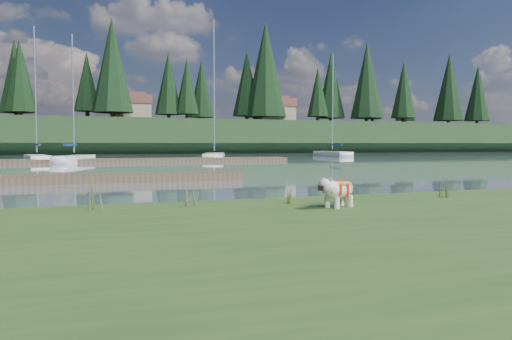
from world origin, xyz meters
name	(u,v)px	position (x,y,z in m)	size (l,w,h in m)	color
ground	(107,162)	(0.00, 30.00, 0.00)	(200.00, 200.00, 0.00)	gray
bank	(302,259)	(0.00, -6.00, 0.17)	(60.00, 9.00, 0.35)	#304F1E
ridge	(91,137)	(0.00, 73.00, 2.50)	(200.00, 20.00, 5.00)	black
bulldog	(338,189)	(1.96, -3.32, 0.68)	(0.88, 0.60, 0.52)	silver
dock_near	(28,180)	(-4.00, 9.00, 0.15)	(16.00, 2.00, 0.30)	#4C3D2C
dock_far	(133,160)	(2.00, 30.00, 0.15)	(26.00, 2.20, 0.30)	#4C3D2C
sailboat_bg_1	(36,158)	(-5.38, 33.44, 0.33)	(2.59, 7.42, 10.94)	silver
sailboat_bg_2	(77,158)	(-2.24, 30.71, 0.33)	(3.56, 6.59, 10.02)	silver
sailboat_bg_3	(215,156)	(10.34, 35.78, 0.32)	(4.40, 9.22, 13.25)	silver
sailboat_bg_5	(330,153)	(26.62, 42.75, 0.32)	(2.23, 8.75, 12.29)	silver
weed_0	(189,194)	(-0.44, -2.15, 0.56)	(0.17, 0.14, 0.50)	#475B23
weed_1	(290,194)	(1.41, -2.50, 0.52)	(0.17, 0.14, 0.41)	#475B23
weed_2	(348,187)	(2.73, -2.33, 0.60)	(0.17, 0.14, 0.59)	#475B23
weed_3	(94,194)	(-2.06, -2.23, 0.62)	(0.17, 0.14, 0.65)	#475B23
weed_4	(342,191)	(2.44, -2.63, 0.55)	(0.17, 0.14, 0.49)	#475B23
weed_5	(443,187)	(4.77, -2.68, 0.58)	(0.17, 0.14, 0.55)	#475B23
mud_lip	(205,215)	(0.00, -1.60, 0.07)	(60.00, 0.50, 0.14)	#33281C
conifer_3	(20,75)	(-10.00, 72.00, 11.74)	(4.84, 4.84, 12.25)	#382619
conifer_4	(112,65)	(3.00, 66.00, 13.09)	(6.16, 6.16, 15.10)	#382619
conifer_5	(187,87)	(15.00, 70.00, 10.83)	(3.96, 3.96, 10.35)	#382619
conifer_6	(266,69)	(28.00, 68.00, 13.99)	(7.04, 7.04, 17.00)	#382619
conifer_7	(331,85)	(42.00, 71.00, 12.19)	(5.28, 5.28, 13.20)	#382619
conifer_8	(404,90)	(55.00, 67.00, 11.51)	(4.62, 4.62, 11.77)	#382619
conifer_9	(449,87)	(68.00, 70.00, 12.87)	(5.94, 5.94, 14.62)	#382619
house_1	(130,107)	(6.00, 71.00, 7.31)	(6.30, 5.30, 4.65)	gray
house_2	(274,110)	(30.00, 69.00, 7.31)	(6.30, 5.30, 4.65)	gray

